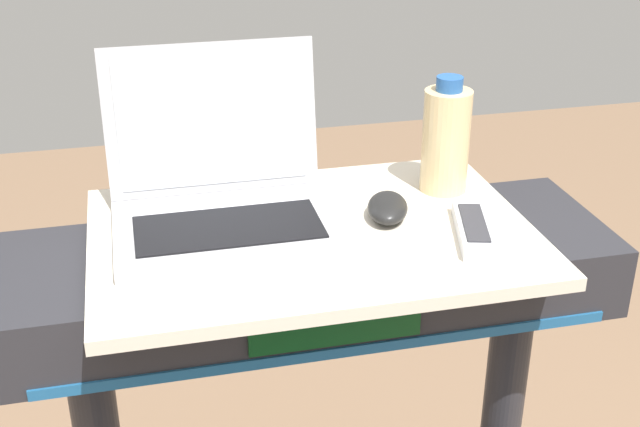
% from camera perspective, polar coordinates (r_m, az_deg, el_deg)
% --- Properties ---
extents(desk_board, '(0.64, 0.44, 0.02)m').
position_cam_1_polar(desk_board, '(1.23, -0.54, -1.53)').
color(desk_board, beige).
rests_on(desk_board, treadmill_base).
extents(laptop, '(0.32, 0.27, 0.24)m').
position_cam_1_polar(laptop, '(1.24, -6.66, 1.55)').
color(laptop, '#B7B7BC').
rests_on(laptop, desk_board).
extents(computer_mouse, '(0.09, 0.11, 0.03)m').
position_cam_1_polar(computer_mouse, '(1.26, 4.60, 0.40)').
color(computer_mouse, black).
rests_on(computer_mouse, desk_board).
extents(water_bottle, '(0.08, 0.08, 0.19)m').
position_cam_1_polar(water_bottle, '(1.34, 8.53, 5.02)').
color(water_bottle, beige).
rests_on(water_bottle, desk_board).
extents(tv_remote, '(0.09, 0.17, 0.02)m').
position_cam_1_polar(tv_remote, '(1.22, 10.36, -1.04)').
color(tv_remote, silver).
rests_on(tv_remote, desk_board).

